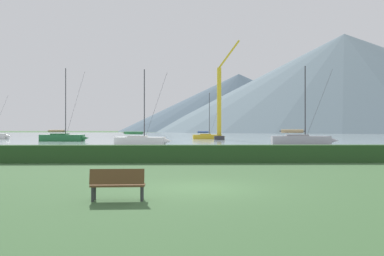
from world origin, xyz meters
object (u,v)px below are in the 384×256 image
object	(u,v)px
sailboat_slip_8	(141,140)
dock_crane	(220,107)
sailboat_slip_3	(301,139)
park_bench_under_tree	(118,183)
sailboat_slip_9	(63,137)
sailboat_slip_4	(207,136)

from	to	relation	value
sailboat_slip_8	dock_crane	bearing A→B (deg)	71.73
sailboat_slip_3	park_bench_under_tree	world-z (taller)	sailboat_slip_3
sailboat_slip_3	park_bench_under_tree	distance (m)	45.45
sailboat_slip_9	dock_crane	distance (m)	30.99
sailboat_slip_4	sailboat_slip_9	world-z (taller)	sailboat_slip_9
sailboat_slip_4	sailboat_slip_3	bearing A→B (deg)	-74.31
park_bench_under_tree	sailboat_slip_8	bearing A→B (deg)	93.51
dock_crane	sailboat_slip_4	bearing A→B (deg)	111.49
sailboat_slip_8	park_bench_under_tree	distance (m)	42.66
sailboat_slip_4	park_bench_under_tree	world-z (taller)	sailboat_slip_4
sailboat_slip_3	sailboat_slip_4	distance (m)	34.34
sailboat_slip_8	sailboat_slip_9	bearing A→B (deg)	141.84
dock_crane	sailboat_slip_8	bearing A→B (deg)	-116.52
dock_crane	sailboat_slip_9	bearing A→B (deg)	-160.98
sailboat_slip_8	sailboat_slip_3	bearing A→B (deg)	6.48
sailboat_slip_4	sailboat_slip_8	distance (m)	33.73
sailboat_slip_9	dock_crane	size ratio (longest dim) A/B	0.64
sailboat_slip_4	sailboat_slip_8	bearing A→B (deg)	-111.65
sailboat_slip_3	park_bench_under_tree	bearing A→B (deg)	-106.46
sailboat_slip_8	dock_crane	xyz separation A→B (m)	(13.14, 26.34, 5.94)
sailboat_slip_4	dock_crane	world-z (taller)	dock_crane
sailboat_slip_3	sailboat_slip_4	world-z (taller)	sailboat_slip_3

